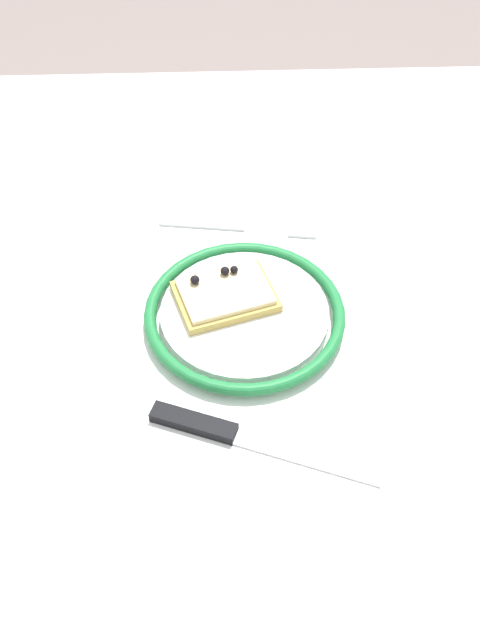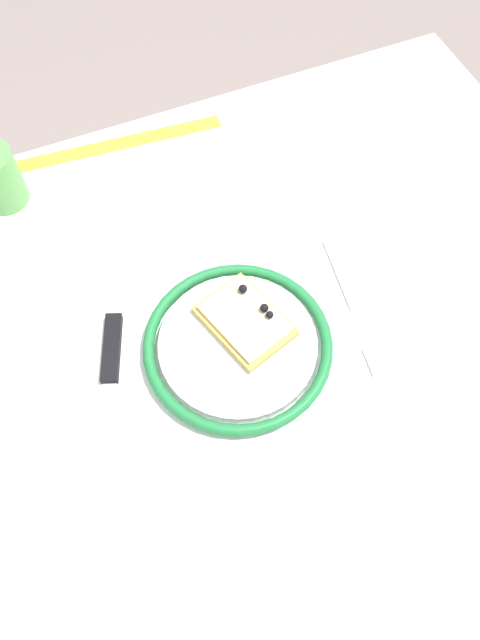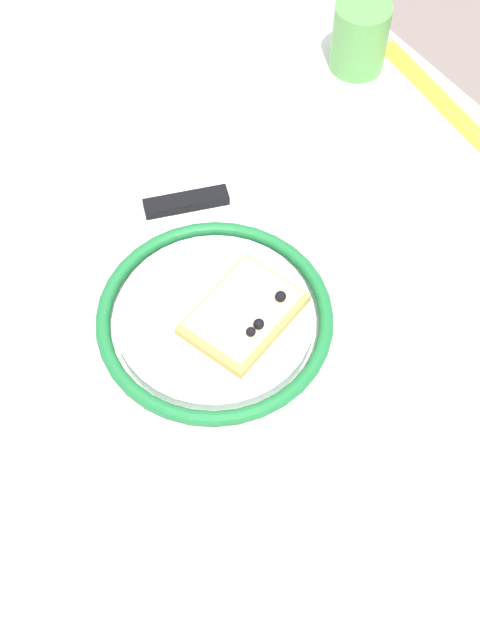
{
  "view_description": "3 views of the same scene",
  "coord_description": "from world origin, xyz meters",
  "px_view_note": "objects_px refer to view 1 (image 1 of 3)",
  "views": [
    {
      "loc": [
        0.52,
        -0.02,
        1.44
      ],
      "look_at": [
        -0.05,
        -0.0,
        0.79
      ],
      "focal_mm": 43.47,
      "sensor_mm": 36.0,
      "label": 1
    },
    {
      "loc": [
        0.07,
        0.31,
        1.45
      ],
      "look_at": [
        -0.07,
        -0.01,
        0.82
      ],
      "focal_mm": 34.37,
      "sensor_mm": 36.0,
      "label": 2
    },
    {
      "loc": [
        -0.42,
        0.23,
        1.47
      ],
      "look_at": [
        -0.09,
        -0.0,
        0.82
      ],
      "focal_mm": 47.16,
      "sensor_mm": 36.0,
      "label": 3
    }
  ],
  "objects_px": {
    "pizza_slice_near": "(225,294)",
    "knife": "(224,432)",
    "dining_table": "(242,407)",
    "plate": "(245,315)",
    "fork": "(239,227)"
  },
  "relations": [
    {
      "from": "dining_table",
      "to": "fork",
      "type": "relative_size",
      "value": 5.83
    },
    {
      "from": "pizza_slice_near",
      "to": "knife",
      "type": "distance_m",
      "value": 0.17
    },
    {
      "from": "plate",
      "to": "fork",
      "type": "bearing_deg",
      "value": -179.98
    },
    {
      "from": "dining_table",
      "to": "fork",
      "type": "height_order",
      "value": "fork"
    },
    {
      "from": "dining_table",
      "to": "knife",
      "type": "height_order",
      "value": "knife"
    },
    {
      "from": "dining_table",
      "to": "plate",
      "type": "height_order",
      "value": "plate"
    },
    {
      "from": "dining_table",
      "to": "knife",
      "type": "bearing_deg",
      "value": -12.89
    },
    {
      "from": "plate",
      "to": "knife",
      "type": "bearing_deg",
      "value": -10.0
    },
    {
      "from": "plate",
      "to": "fork",
      "type": "xyz_separation_m",
      "value": [
        -0.16,
        -0.0,
        -0.01
      ]
    },
    {
      "from": "dining_table",
      "to": "knife",
      "type": "relative_size",
      "value": 5.09
    },
    {
      "from": "plate",
      "to": "fork",
      "type": "relative_size",
      "value": 1.13
    },
    {
      "from": "dining_table",
      "to": "pizza_slice_near",
      "type": "distance_m",
      "value": 0.14
    },
    {
      "from": "plate",
      "to": "knife",
      "type": "relative_size",
      "value": 0.98
    },
    {
      "from": "knife",
      "to": "dining_table",
      "type": "bearing_deg",
      "value": 167.11
    },
    {
      "from": "plate",
      "to": "fork",
      "type": "distance_m",
      "value": 0.16
    }
  ]
}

